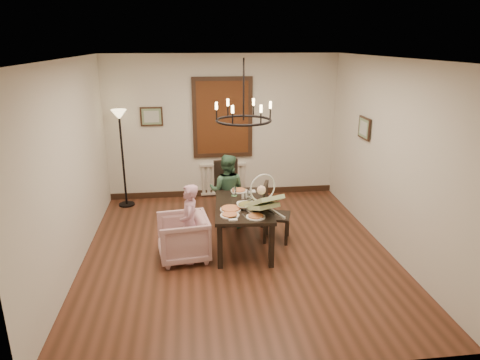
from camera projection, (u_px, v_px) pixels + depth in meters
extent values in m
cube|color=brown|center=(238.00, 251.00, 6.43)|extent=(4.50, 5.00, 0.01)
cube|color=white|center=(237.00, 58.00, 5.56)|extent=(4.50, 5.00, 0.01)
cube|color=beige|center=(223.00, 128.00, 8.36)|extent=(4.50, 0.01, 2.80)
cube|color=beige|center=(71.00, 167.00, 5.74)|extent=(0.01, 5.00, 2.80)
cube|color=beige|center=(390.00, 157.00, 6.26)|extent=(0.01, 5.00, 2.80)
cube|color=black|center=(243.00, 205.00, 6.42)|extent=(0.95, 1.54, 0.05)
cube|color=black|center=(220.00, 247.00, 5.87)|extent=(0.07, 0.07, 0.64)
cube|color=black|center=(220.00, 210.00, 7.16)|extent=(0.07, 0.07, 0.64)
cube|color=black|center=(271.00, 246.00, 5.89)|extent=(0.07, 0.07, 0.64)
cube|color=black|center=(262.00, 209.00, 7.18)|extent=(0.07, 0.07, 0.64)
imported|color=#CB9B9C|center=(183.00, 238.00, 6.14)|extent=(0.80, 0.78, 0.65)
imported|color=#C98EA2|center=(190.00, 230.00, 6.02)|extent=(0.25, 0.36, 0.95)
imported|color=#3A6146|center=(227.00, 197.00, 7.20)|extent=(0.59, 0.51, 1.04)
imported|color=white|center=(246.00, 205.00, 6.22)|extent=(0.34, 0.34, 0.08)
cylinder|color=tan|center=(231.00, 209.00, 6.14)|extent=(0.31, 0.31, 0.04)
cylinder|color=silver|center=(250.00, 201.00, 6.31)|extent=(0.08, 0.08, 0.15)
cube|color=#593411|center=(223.00, 118.00, 8.26)|extent=(1.00, 0.03, 1.40)
cube|color=black|center=(152.00, 117.00, 8.10)|extent=(0.42, 0.03, 0.36)
cube|color=black|center=(364.00, 128.00, 7.03)|extent=(0.03, 0.42, 0.36)
torus|color=black|center=(244.00, 120.00, 6.02)|extent=(0.80, 0.80, 0.04)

